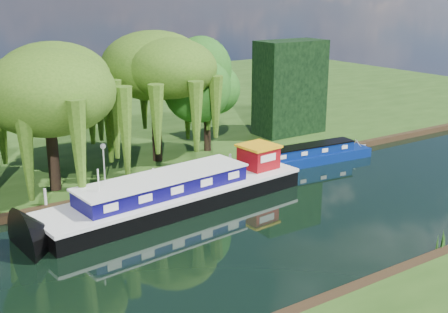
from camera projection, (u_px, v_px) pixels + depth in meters
ground at (176, 248)px, 28.30m from camera, size 120.00×120.00×0.00m
far_bank at (10, 119)px, 55.42m from camera, size 120.00×52.00×0.45m
dutch_barge at (179, 193)px, 33.48m from camera, size 17.21×5.52×3.57m
narrowboat at (309, 156)px, 41.96m from camera, size 10.83×2.71×1.56m
white_cruiser at (357, 154)px, 44.49m from camera, size 2.88×2.60×1.33m
willow_left at (47, 91)px, 33.56m from camera, size 7.16×7.16×8.58m
willow_right at (155, 77)px, 39.62m from camera, size 6.91×6.91×8.42m
tree_far_right at (207, 84)px, 42.44m from camera, size 4.62×4.62×7.55m
conifer_hedge at (290, 87)px, 48.26m from camera, size 6.00×3.00×8.00m
lamppost at (103, 152)px, 36.27m from camera, size 0.36×0.36×2.56m
mooring_posts at (102, 186)px, 34.48m from camera, size 19.16×0.16×1.00m
reeds_near at (387, 261)px, 25.71m from camera, size 33.70×1.50×1.10m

